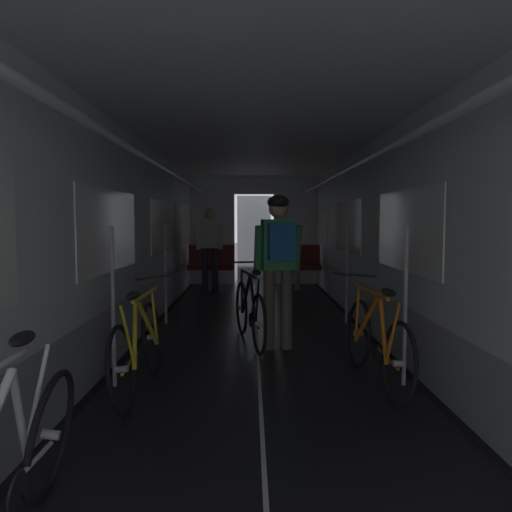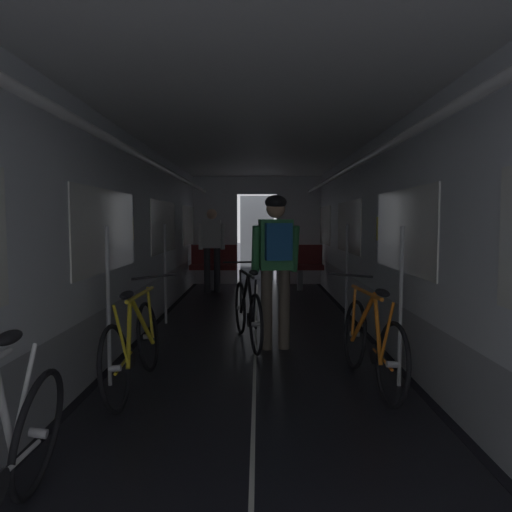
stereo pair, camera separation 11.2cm
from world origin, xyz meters
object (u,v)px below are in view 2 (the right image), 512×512
Objects in this scene: bicycle_orange at (371,342)px; person_standing_near_bench at (212,244)px; bicycle_yellow at (134,345)px; person_cyclist_aisle at (276,254)px; bench_seat_far_left at (214,263)px; bench_seat_far_right at (300,263)px; bicycle_black_in_aisle at (248,311)px.

bicycle_orange is 1.00× the size of person_standing_near_bench.
bicycle_yellow is 5.72m from person_standing_near_bench.
bicycle_yellow is 0.98× the size of person_cyclist_aisle.
bench_seat_far_left is 0.58× the size of bicycle_orange.
person_cyclist_aisle is at bearing 45.92° from bicycle_yellow.
bench_seat_far_right is 4.84m from person_cyclist_aisle.
person_standing_near_bench is at bearing 88.69° from bicycle_yellow.
bench_seat_far_left is 6.07m from bicycle_yellow.
person_cyclist_aisle reaches higher than person_standing_near_bench.
bicycle_yellow is at bearing -120.91° from bicycle_black_in_aisle.
person_standing_near_bench is at bearing -168.17° from bench_seat_far_right.
bicycle_black_in_aisle is at bearing -102.39° from bench_seat_far_right.
bicycle_black_in_aisle is (0.94, 1.57, 0.00)m from bicycle_yellow.
bench_seat_far_right and bicycle_yellow have the same top height.
bench_seat_far_right is 1.88m from person_standing_near_bench.
bicycle_black_in_aisle is at bearing 59.09° from bicycle_yellow.
bicycle_yellow reaches higher than bicycle_black_in_aisle.
person_standing_near_bench is at bearing 101.09° from bicycle_black_in_aisle.
bicycle_black_in_aisle is at bearing -79.79° from bench_seat_far_left.
bicycle_yellow is 1.00× the size of person_standing_near_bench.
bench_seat_far_left is 4.58m from bicycle_black_in_aisle.
bicycle_black_in_aisle is at bearing -78.91° from person_standing_near_bench.
bicycle_orange is 5.93m from person_standing_near_bench.
bench_seat_far_left is 0.58× the size of bicycle_yellow.
person_standing_near_bench is at bearing -89.59° from bench_seat_far_left.
bench_seat_far_left is 0.57× the size of person_cyclist_aisle.
bicycle_yellow is at bearing -91.20° from bench_seat_far_left.
bicycle_yellow is at bearing -176.94° from bicycle_orange.
person_cyclist_aisle is (-0.79, 1.19, 0.69)m from bicycle_orange.
bench_seat_far_right is at bearing 82.04° from person_cyclist_aisle.
bicycle_orange is (1.93, -5.96, -0.18)m from bench_seat_far_left.
person_cyclist_aisle is 4.53m from person_standing_near_bench.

